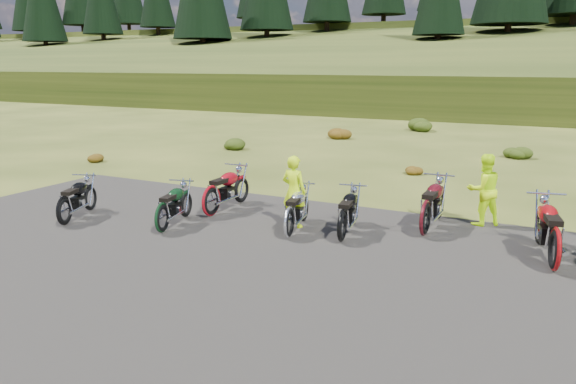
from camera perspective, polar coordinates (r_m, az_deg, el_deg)
The scene contains 19 objects.
ground at distance 11.55m, azimuth 2.33°, elevation -6.25°, with size 300.00×300.00×0.00m, color #354216.
gravel_pad at distance 9.89m, azimuth -2.64°, elevation -9.65°, with size 20.00×12.00×0.04m, color black.
hill_slope at distance 60.19m, azimuth 23.08°, elevation 8.35°, with size 300.00×46.00×3.00m, color #273712, non-canonical shape.
hill_plateau at distance 120.05m, azimuth 25.45°, elevation 9.95°, with size 300.00×90.00×9.17m, color #273712.
shrub_0 at distance 23.24m, azimuth -18.75°, elevation 3.45°, with size 0.77×0.77×0.45m, color #67320C.
shrub_1 at distance 25.47m, azimuth -5.55°, elevation 5.04°, with size 1.03×1.03×0.61m, color #23380E.
shrub_2 at distance 28.81m, azimuth 5.11°, elevation 6.13°, with size 1.30×1.30×0.77m, color #67320C.
shrub_3 at distance 32.93m, azimuth 13.36°, elevation 6.82°, with size 1.56×1.56×0.92m, color #23380E.
shrub_4 at distance 20.06m, azimuth 12.45°, elevation 2.42°, with size 0.77×0.77×0.45m, color #67320C.
shrub_5 at distance 24.74m, azimuth 22.20°, elevation 3.90°, with size 1.03×1.03×0.61m, color #23380E.
motorcycle_0 at distance 14.44m, azimuth -21.65°, elevation -3.22°, with size 1.98×0.66×1.04m, color black, non-canonical shape.
motorcycle_1 at distance 14.33m, azimuth -7.76°, elevation -2.52°, with size 2.21×0.74×1.16m, color maroon, non-canonical shape.
motorcycle_2 at distance 13.16m, azimuth -12.58°, elevation -4.13°, with size 1.96×0.65×1.03m, color black, non-canonical shape.
motorcycle_3 at distance 12.47m, azimuth 0.10°, elevation -4.76°, with size 1.99×0.66×1.04m, color silver, non-canonical shape.
motorcycle_4 at distance 12.97m, azimuth 13.65°, elevation -4.43°, with size 2.30×0.77×1.20m, color #490C13, non-canonical shape.
motorcycle_5 at distance 12.26m, azimuth 5.47°, elevation -5.15°, with size 2.02×0.67×1.06m, color black, non-canonical shape.
motorcycle_6 at distance 11.66m, azimuth 25.27°, elevation -7.34°, with size 2.34×0.78×1.22m, color maroon, non-canonical shape.
person_middle at distance 13.08m, azimuth 0.60°, elevation -0.06°, with size 0.62×0.41×1.70m, color #C7F30C.
person_right_a at distance 14.02m, azimuth 19.25°, elevation 0.11°, with size 0.83×0.65×1.71m, color #C7F30C.
Camera 1 is at (4.57, -9.90, 3.81)m, focal length 35.00 mm.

